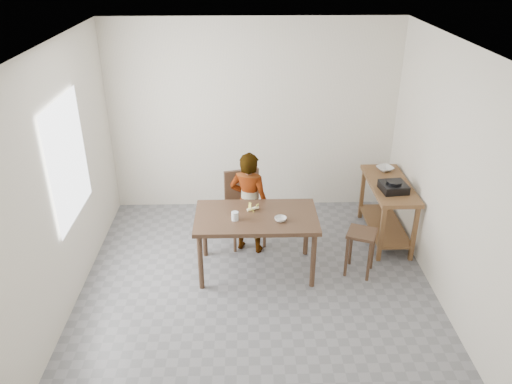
{
  "coord_description": "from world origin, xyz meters",
  "views": [
    {
      "loc": [
        -0.13,
        -4.65,
        3.55
      ],
      "look_at": [
        0.0,
        0.4,
        1.0
      ],
      "focal_mm": 35.0,
      "sensor_mm": 36.0,
      "label": 1
    }
  ],
  "objects_px": {
    "dining_table": "(256,243)",
    "stool": "(360,252)",
    "prep_counter": "(386,211)",
    "child": "(249,203)",
    "dining_chair": "(246,210)"
  },
  "relations": [
    {
      "from": "prep_counter",
      "to": "dining_table",
      "type": "bearing_deg",
      "value": -157.85
    },
    {
      "from": "dining_table",
      "to": "prep_counter",
      "type": "distance_m",
      "value": 1.86
    },
    {
      "from": "dining_chair",
      "to": "stool",
      "type": "relative_size",
      "value": 1.69
    },
    {
      "from": "dining_table",
      "to": "dining_chair",
      "type": "bearing_deg",
      "value": 100.37
    },
    {
      "from": "dining_table",
      "to": "child",
      "type": "height_order",
      "value": "child"
    },
    {
      "from": "child",
      "to": "dining_chair",
      "type": "height_order",
      "value": "child"
    },
    {
      "from": "dining_table",
      "to": "stool",
      "type": "height_order",
      "value": "dining_table"
    },
    {
      "from": "dining_table",
      "to": "stool",
      "type": "relative_size",
      "value": 2.51
    },
    {
      "from": "dining_chair",
      "to": "prep_counter",
      "type": "bearing_deg",
      "value": -12.31
    },
    {
      "from": "prep_counter",
      "to": "child",
      "type": "bearing_deg",
      "value": -172.54
    },
    {
      "from": "dining_chair",
      "to": "dining_table",
      "type": "bearing_deg",
      "value": -93.8
    },
    {
      "from": "child",
      "to": "prep_counter",
      "type": "bearing_deg",
      "value": -153.39
    },
    {
      "from": "dining_chair",
      "to": "child",
      "type": "bearing_deg",
      "value": -91.33
    },
    {
      "from": "prep_counter",
      "to": "child",
      "type": "height_order",
      "value": "child"
    },
    {
      "from": "child",
      "to": "stool",
      "type": "relative_size",
      "value": 2.39
    }
  ]
}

